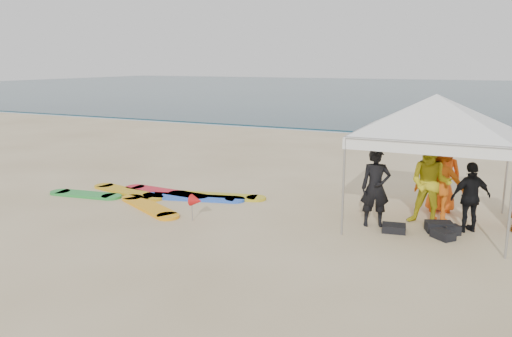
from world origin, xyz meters
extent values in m
plane|color=beige|center=(0.00, 0.00, 0.00)|extent=(120.00, 120.00, 0.00)
cube|color=#0C2633|center=(0.00, 60.00, 0.04)|extent=(160.00, 84.00, 0.08)
cube|color=silver|center=(0.00, 18.20, 0.00)|extent=(160.00, 1.20, 0.01)
imported|color=black|center=(2.18, 3.20, 0.89)|extent=(0.75, 0.62, 1.77)
imported|color=gold|center=(3.27, 3.80, 0.97)|extent=(0.98, 0.79, 1.93)
imported|color=orange|center=(3.47, 4.23, 0.95)|extent=(1.32, 0.88, 1.90)
imported|color=black|center=(4.13, 3.69, 0.77)|extent=(0.96, 0.81, 1.54)
imported|color=#FC5E16|center=(3.42, 5.01, 0.93)|extent=(1.00, 0.75, 1.85)
cylinder|color=#A5A5A8|center=(1.68, 5.47, 1.05)|extent=(0.05, 0.05, 2.11)
cylinder|color=#A5A5A8|center=(4.84, 5.47, 1.05)|extent=(0.05, 0.05, 2.11)
cylinder|color=#A5A5A8|center=(1.68, 2.31, 1.05)|extent=(0.05, 0.05, 2.11)
cylinder|color=#A5A5A8|center=(4.84, 2.31, 1.05)|extent=(0.05, 0.05, 2.11)
cube|color=white|center=(3.26, 2.31, 1.99)|extent=(3.26, 0.02, 0.24)
cube|color=white|center=(3.26, 5.47, 1.99)|extent=(3.26, 0.02, 0.24)
cube|color=white|center=(1.68, 3.89, 1.99)|extent=(0.02, 3.26, 0.24)
pyramid|color=white|center=(3.26, 3.89, 2.95)|extent=(4.47, 4.47, 0.84)
cylinder|color=#A5A5A8|center=(-1.74, 1.78, 0.30)|extent=(0.02, 0.02, 0.60)
cone|color=red|center=(-1.62, 1.78, 0.50)|extent=(0.28, 0.28, 0.28)
cube|color=black|center=(3.56, 3.39, 0.11)|extent=(0.65, 0.53, 0.22)
cube|color=black|center=(3.68, 2.95, 0.09)|extent=(0.55, 0.52, 0.18)
cube|color=black|center=(2.66, 2.97, 0.08)|extent=(0.56, 0.48, 0.16)
cube|color=black|center=(3.80, 3.31, 0.10)|extent=(0.44, 0.42, 0.20)
cube|color=orange|center=(-3.29, 2.18, 0.04)|extent=(2.06, 1.42, 0.07)
cube|color=green|center=(-5.62, 2.41, 0.04)|extent=(1.71, 0.77, 0.07)
cube|color=gold|center=(-4.75, 3.14, 0.04)|extent=(2.24, 0.99, 0.07)
cube|color=red|center=(-3.73, 3.55, 0.04)|extent=(2.30, 0.68, 0.07)
cube|color=gold|center=(-2.24, 3.80, 0.04)|extent=(2.29, 1.02, 0.07)
cube|color=blue|center=(-2.73, 3.39, 0.04)|extent=(2.38, 1.11, 0.07)
camera|label=1|loc=(4.31, -7.70, 3.63)|focal=35.00mm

